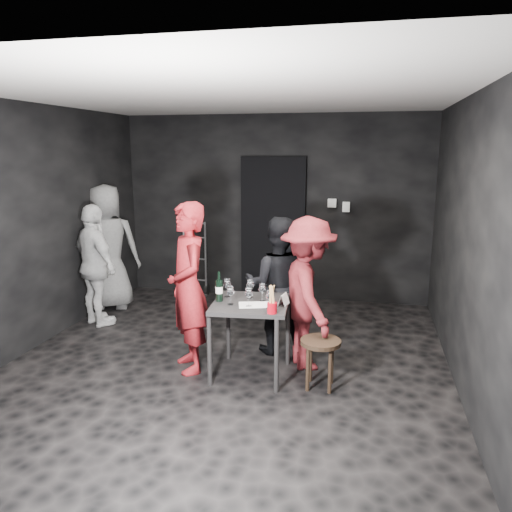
% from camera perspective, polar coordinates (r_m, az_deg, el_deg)
% --- Properties ---
extents(floor, '(4.50, 5.00, 0.02)m').
position_cam_1_polar(floor, '(5.37, -3.18, -12.07)').
color(floor, black).
rests_on(floor, ground).
extents(ceiling, '(4.50, 5.00, 0.02)m').
position_cam_1_polar(ceiling, '(4.93, -3.57, 17.92)').
color(ceiling, silver).
rests_on(ceiling, ground).
extents(wall_back, '(4.50, 0.04, 2.70)m').
position_cam_1_polar(wall_back, '(7.39, 2.08, 5.50)').
color(wall_back, black).
rests_on(wall_back, ground).
extents(wall_front, '(4.50, 0.04, 2.70)m').
position_cam_1_polar(wall_front, '(2.74, -18.22, -6.59)').
color(wall_front, black).
rests_on(wall_front, ground).
extents(wall_left, '(0.04, 5.00, 2.70)m').
position_cam_1_polar(wall_left, '(6.00, -24.49, 2.88)').
color(wall_left, black).
rests_on(wall_left, ground).
extents(wall_right, '(0.04, 5.00, 2.70)m').
position_cam_1_polar(wall_right, '(4.86, 23.03, 1.08)').
color(wall_right, black).
rests_on(wall_right, ground).
extents(doorway, '(0.95, 0.10, 2.10)m').
position_cam_1_polar(doorway, '(7.37, 1.97, 3.13)').
color(doorway, black).
rests_on(doorway, ground).
extents(wallbox_upper, '(0.12, 0.06, 0.12)m').
position_cam_1_polar(wallbox_upper, '(7.21, 8.69, 6.01)').
color(wallbox_upper, '#B7B7B2').
rests_on(wallbox_upper, wall_back).
extents(wallbox_lower, '(0.10, 0.06, 0.14)m').
position_cam_1_polar(wallbox_lower, '(7.21, 10.27, 5.55)').
color(wallbox_lower, '#B7B7B2').
rests_on(wallbox_lower, wall_back).
extents(hand_truck, '(0.38, 0.33, 1.13)m').
position_cam_1_polar(hand_truck, '(7.71, -7.01, -2.94)').
color(hand_truck, '#B2B2B7').
rests_on(hand_truck, floor).
extents(tasting_table, '(0.72, 0.72, 0.75)m').
position_cam_1_polar(tasting_table, '(4.88, -0.63, -6.39)').
color(tasting_table, black).
rests_on(tasting_table, floor).
extents(stool, '(0.38, 0.38, 0.47)m').
position_cam_1_polar(stool, '(4.75, 7.38, -10.47)').
color(stool, black).
rests_on(stool, floor).
extents(server_red, '(0.78, 0.85, 1.94)m').
position_cam_1_polar(server_red, '(4.97, -7.78, -2.32)').
color(server_red, maroon).
rests_on(server_red, floor).
extents(woman_black, '(0.76, 0.46, 1.50)m').
position_cam_1_polar(woman_black, '(5.42, 2.49, -3.37)').
color(woman_black, black).
rests_on(woman_black, floor).
extents(man_maroon, '(0.85, 1.15, 1.61)m').
position_cam_1_polar(man_maroon, '(5.06, 5.98, -3.97)').
color(man_maroon, maroon).
rests_on(man_maroon, floor).
extents(bystander_cream, '(1.02, 0.87, 1.59)m').
position_cam_1_polar(bystander_cream, '(6.56, -17.92, -0.86)').
color(bystander_cream, silver).
rests_on(bystander_cream, floor).
extents(bystander_grey, '(1.10, 0.80, 2.02)m').
position_cam_1_polar(bystander_grey, '(7.18, -16.65, 2.06)').
color(bystander_grey, slate).
rests_on(bystander_grey, floor).
extents(tasting_mat, '(0.34, 0.27, 0.00)m').
position_cam_1_polar(tasting_mat, '(4.76, -0.19, -5.60)').
color(tasting_mat, white).
rests_on(tasting_mat, tasting_table).
extents(wine_glass_a, '(0.10, 0.10, 0.20)m').
position_cam_1_polar(wine_glass_a, '(4.75, -2.95, -4.42)').
color(wine_glass_a, white).
rests_on(wine_glass_a, tasting_table).
extents(wine_glass_b, '(0.10, 0.10, 0.20)m').
position_cam_1_polar(wine_glass_b, '(4.99, -3.31, -3.56)').
color(wine_glass_b, white).
rests_on(wine_glass_b, tasting_table).
extents(wine_glass_c, '(0.08, 0.08, 0.21)m').
position_cam_1_polar(wine_glass_c, '(4.95, -0.66, -3.68)').
color(wine_glass_c, white).
rests_on(wine_glass_c, tasting_table).
extents(wine_glass_d, '(0.09, 0.09, 0.20)m').
position_cam_1_polar(wine_glass_d, '(4.69, -0.85, -4.62)').
color(wine_glass_d, white).
rests_on(wine_glass_d, tasting_table).
extents(wine_glass_e, '(0.08, 0.08, 0.19)m').
position_cam_1_polar(wine_glass_e, '(4.63, 1.55, -4.89)').
color(wine_glass_e, white).
rests_on(wine_glass_e, tasting_table).
extents(wine_glass_f, '(0.08, 0.08, 0.19)m').
position_cam_1_polar(wine_glass_f, '(4.84, 0.71, -4.11)').
color(wine_glass_f, white).
rests_on(wine_glass_f, tasting_table).
extents(wine_bottle, '(0.07, 0.07, 0.29)m').
position_cam_1_polar(wine_bottle, '(4.86, -4.23, -3.88)').
color(wine_bottle, black).
rests_on(wine_bottle, tasting_table).
extents(breadstick_cup, '(0.09, 0.09, 0.28)m').
position_cam_1_polar(breadstick_cup, '(4.49, 1.85, -5.03)').
color(breadstick_cup, '#A40511').
rests_on(breadstick_cup, tasting_table).
extents(reserved_card, '(0.11, 0.15, 0.11)m').
position_cam_1_polar(reserved_card, '(4.76, 2.98, -4.94)').
color(reserved_card, white).
rests_on(reserved_card, tasting_table).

